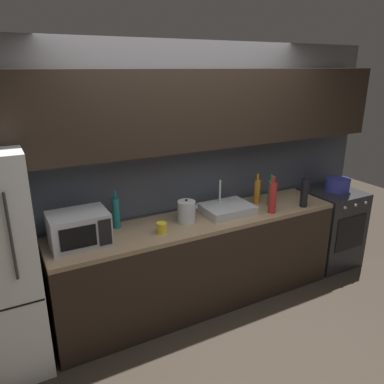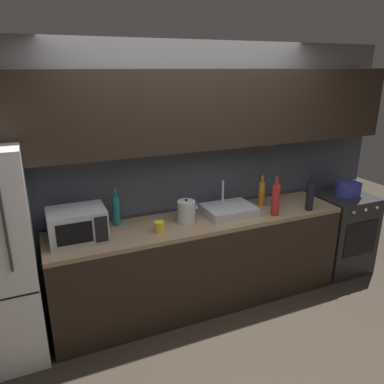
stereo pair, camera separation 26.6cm
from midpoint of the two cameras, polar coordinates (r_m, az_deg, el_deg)
The scene contains 14 objects.
ground_plane at distance 3.37m, azimuth 11.00°, elevation -24.12°, with size 10.00×10.00×0.00m, color #2D261E.
back_wall at distance 3.59m, azimuth 1.72°, elevation 7.05°, with size 4.59×0.44×2.50m.
counter_run at distance 3.73m, azimuth 3.54°, elevation -10.63°, with size 2.85×0.60×0.90m.
oven_range at distance 4.72m, azimuth 23.07°, elevation -5.62°, with size 0.60×0.62×0.90m.
microwave at distance 3.18m, azimuth -14.81°, elevation -4.89°, with size 0.46×0.35×0.27m.
sink_basin at distance 3.68m, azimuth 7.70°, elevation -2.71°, with size 0.48×0.38×0.30m.
kettle at distance 3.45m, azimuth 1.37°, elevation -2.99°, with size 0.20×0.17×0.22m.
wine_bottle_teal at distance 3.39m, azimuth -9.28°, elevation -2.80°, with size 0.07×0.07×0.35m.
wine_bottle_amber at distance 3.93m, azimuth 12.49°, elevation -0.20°, with size 0.06×0.06×0.32m.
wine_bottle_green at distance 3.89m, azimuth 14.52°, elevation -0.45°, with size 0.06×0.06×0.33m.
wine_bottle_red at distance 3.69m, azimuth 14.66°, elevation -1.17°, with size 0.08×0.08×0.37m.
wine_bottle_dark at distance 3.93m, azimuth 19.43°, elevation -0.53°, with size 0.08×0.08×0.36m.
mug_yellow at distance 3.25m, azimuth -2.65°, elevation -5.36°, with size 0.09×0.09×0.10m, color gold.
cooking_pot at distance 4.58m, azimuth 24.26°, elevation 0.49°, with size 0.28×0.28×0.15m.
Camera 2 is at (-1.39, -2.04, 2.27)m, focal length 35.00 mm.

